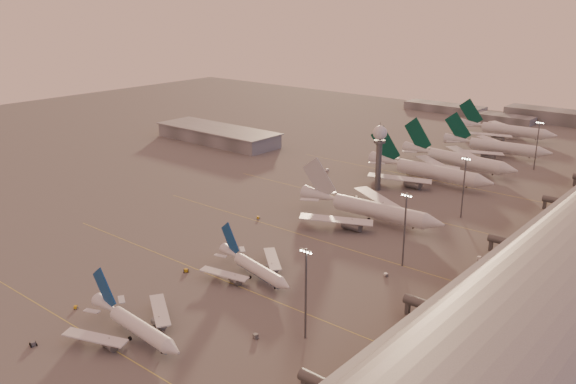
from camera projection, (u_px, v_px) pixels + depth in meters
The scene contains 25 objects.
ground at pixel (161, 275), 192.44m from camera, with size 700.00×700.00×0.00m, color #504E4E.
taxiway_markings at pixel (341, 246), 215.04m from camera, with size 180.00×185.25×0.02m.
hangar at pixel (218, 135), 366.57m from camera, with size 82.00×27.00×8.50m.
radar_tower at pixel (379, 145), 270.60m from camera, with size 6.40×6.40×31.10m.
mast_a at pixel (306, 290), 152.84m from camera, with size 3.60×0.56×25.00m.
mast_b at pixel (405, 226), 194.84m from camera, with size 3.60×0.56×25.00m.
mast_c at pixel (464, 185), 238.07m from camera, with size 3.60×0.56×25.00m.
mast_d at pixel (537, 143), 305.03m from camera, with size 3.60×0.56×25.00m.
distant_horizon at pixel (530, 116), 427.14m from camera, with size 165.00×37.50×9.00m.
narrowbody_near at pixel (135, 328), 156.11m from camera, with size 38.23×30.45×14.93m.
narrowbody_mid at pixel (254, 269), 189.68m from camera, with size 35.87×28.33×14.19m.
widebody_white at pixel (370, 212), 236.94m from camera, with size 62.75×50.17×22.06m.
greentail_a at pixel (429, 174), 286.41m from camera, with size 65.23×52.64×23.68m.
greentail_b at pixel (458, 162), 306.81m from camera, with size 64.64×51.99×23.49m.
greentail_c at pixel (496, 149), 335.02m from camera, with size 59.96×48.27×21.78m.
greentail_d at pixel (506, 132), 375.86m from camera, with size 61.44×49.56×22.31m.
gsv_truck_a at pixel (77, 306), 171.35m from camera, with size 4.66×4.26×1.88m.
gsv_tug_near at pixel (33, 344), 153.32m from camera, with size 3.19×4.22×1.07m.
gsv_catering_a at pixel (256, 331), 155.95m from camera, with size 6.18×3.87×4.70m.
gsv_tug_mid at pixel (186, 271), 194.26m from camera, with size 4.06×3.98×1.02m.
gsv_truck_b at pixel (387, 274), 190.82m from camera, with size 5.67×4.00×2.16m.
gsv_truck_c at pixel (259, 216), 240.57m from camera, with size 5.36×4.67×2.13m.
gsv_catering_b at pixel (480, 254), 202.56m from camera, with size 5.97×3.22×4.70m.
gsv_tug_far at pixel (356, 197), 265.07m from camera, with size 3.25×3.69×0.90m.
gsv_truck_d at pixel (328, 168), 306.45m from camera, with size 2.38×5.99×2.40m.
Camera 1 is at (142.96, -108.69, 84.12)m, focal length 38.00 mm.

